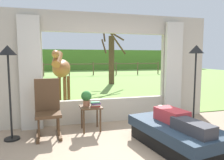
# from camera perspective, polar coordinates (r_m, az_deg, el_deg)

# --- Properties ---
(back_wall_with_window) EXTENTS (5.20, 0.12, 2.55)m
(back_wall_with_window) POSITION_cam_1_polar(r_m,az_deg,el_deg) (5.04, -1.39, 2.80)
(back_wall_with_window) COLOR #BCB29E
(back_wall_with_window) RESTS_ON ground_plane
(curtain_panel_left) EXTENTS (0.44, 0.10, 2.40)m
(curtain_panel_left) POSITION_cam_1_polar(r_m,az_deg,el_deg) (4.78, -21.04, 1.61)
(curtain_panel_left) COLOR beige
(curtain_panel_left) RESTS_ON ground_plane
(curtain_panel_right) EXTENTS (0.44, 0.10, 2.40)m
(curtain_panel_right) POSITION_cam_1_polar(r_m,az_deg,el_deg) (5.57, 16.11, 2.37)
(curtain_panel_right) COLOR beige
(curtain_panel_right) RESTS_ON ground_plane
(outdoor_pasture_lawn) EXTENTS (36.00, 21.68, 0.02)m
(outdoor_pasture_lawn) POSITION_cam_1_polar(r_m,az_deg,el_deg) (15.90, -10.92, 0.53)
(outdoor_pasture_lawn) COLOR #759E47
(outdoor_pasture_lawn) RESTS_ON ground_plane
(distant_hill_ridge) EXTENTS (36.00, 2.00, 2.40)m
(distant_hill_ridge) POSITION_cam_1_polar(r_m,az_deg,el_deg) (25.65, -12.72, 5.26)
(distant_hill_ridge) COLOR #558330
(distant_hill_ridge) RESTS_ON ground_plane
(recliner_sofa) EXTENTS (1.16, 1.82, 0.42)m
(recliner_sofa) POSITION_cam_1_polar(r_m,az_deg,el_deg) (3.89, 16.68, -14.06)
(recliner_sofa) COLOR black
(recliner_sofa) RESTS_ON ground_plane
(reclining_person) EXTENTS (0.43, 1.44, 0.22)m
(reclining_person) POSITION_cam_1_polar(r_m,az_deg,el_deg) (3.75, 17.23, -9.94)
(reclining_person) COLOR #B23338
(reclining_person) RESTS_ON recliner_sofa
(rocking_chair) EXTENTS (0.51, 0.71, 1.12)m
(rocking_chair) POSITION_cam_1_polar(r_m,az_deg,el_deg) (4.42, -16.87, -7.18)
(rocking_chair) COLOR #4C331E
(rocking_chair) RESTS_ON ground_plane
(side_table) EXTENTS (0.44, 0.44, 0.52)m
(side_table) POSITION_cam_1_polar(r_m,az_deg,el_deg) (4.53, -5.73, -8.17)
(side_table) COLOR #4C331E
(side_table) RESTS_ON ground_plane
(potted_plant) EXTENTS (0.22, 0.22, 0.32)m
(potted_plant) POSITION_cam_1_polar(r_m,az_deg,el_deg) (4.52, -6.90, -4.63)
(potted_plant) COLOR #9E6042
(potted_plant) RESTS_ON side_table
(book_stack) EXTENTS (0.20, 0.15, 0.10)m
(book_stack) POSITION_cam_1_polar(r_m,az_deg,el_deg) (4.46, -4.45, -6.49)
(book_stack) COLOR #B22D28
(book_stack) RESTS_ON side_table
(floor_lamp_left) EXTENTS (0.32, 0.32, 1.76)m
(floor_lamp_left) POSITION_cam_1_polar(r_m,az_deg,el_deg) (4.29, -26.09, 3.87)
(floor_lamp_left) COLOR black
(floor_lamp_left) RESTS_ON ground_plane
(floor_lamp_right) EXTENTS (0.32, 0.32, 1.81)m
(floor_lamp_right) POSITION_cam_1_polar(r_m,az_deg,el_deg) (4.95, 21.58, 4.73)
(floor_lamp_right) COLOR black
(floor_lamp_right) RESTS_ON ground_plane
(horse) EXTENTS (0.80, 1.82, 1.73)m
(horse) POSITION_cam_1_polar(r_m,az_deg,el_deg) (7.23, -13.51, 2.91)
(horse) COLOR brown
(horse) RESTS_ON outdoor_pasture_lawn
(pasture_tree) EXTENTS (1.33, 1.28, 3.36)m
(pasture_tree) POSITION_cam_1_polar(r_m,az_deg,el_deg) (12.00, -0.19, 6.08)
(pasture_tree) COLOR #4C3823
(pasture_tree) RESTS_ON outdoor_pasture_lawn
(pasture_fence_line) EXTENTS (16.10, 0.10, 1.10)m
(pasture_fence_line) POSITION_cam_1_polar(r_m,az_deg,el_deg) (17.66, -11.44, 3.46)
(pasture_fence_line) COLOR brown
(pasture_fence_line) RESTS_ON outdoor_pasture_lawn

